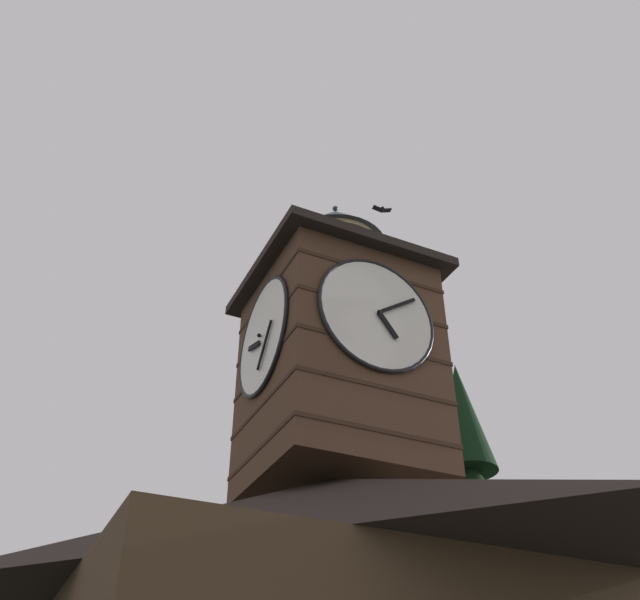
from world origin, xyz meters
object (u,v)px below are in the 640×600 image
Objects in this scene: pine_tree_behind at (277,577)px; moon at (304,507)px; flying_bird_high at (382,209)px; clock_tower at (337,351)px.

moon is at bearing -115.65° from pine_tree_behind.
pine_tree_behind is 25.36× the size of flying_bird_high.
clock_tower is 0.47× the size of pine_tree_behind.
moon reaches higher than pine_tree_behind.
clock_tower is at bearing 82.24° from pine_tree_behind.
moon is at bearing -112.57° from clock_tower.
pine_tree_behind is 12.62m from flying_bird_high.
pine_tree_behind is at bearing -49.86° from flying_bird_high.
clock_tower is 5.92× the size of moon.
flying_bird_high is (-2.38, 2.82, 12.07)m from pine_tree_behind.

